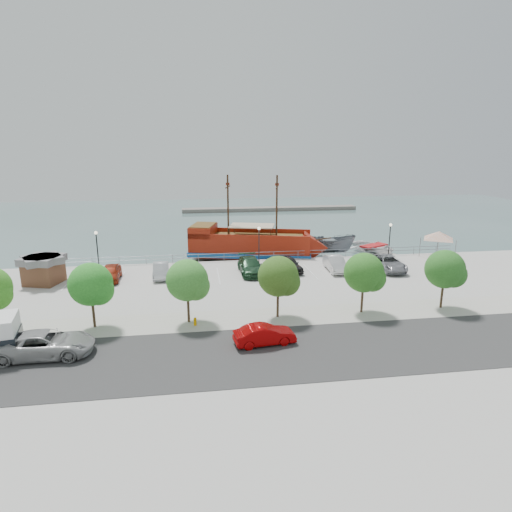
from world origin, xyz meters
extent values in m
plane|color=#456360|center=(0.00, 0.00, -1.00)|extent=(160.00, 160.00, 0.00)
cube|color=#B2AFAA|center=(0.00, -21.00, -0.60)|extent=(100.00, 58.00, 1.20)
cube|color=#373737|center=(0.00, -16.00, 0.01)|extent=(100.00, 8.00, 0.04)
cube|color=#A8A394|center=(0.00, -10.00, 0.01)|extent=(100.00, 4.00, 0.05)
cylinder|color=gray|center=(0.00, 7.80, 0.95)|extent=(50.00, 0.06, 0.06)
cylinder|color=gray|center=(0.00, 7.80, 0.55)|extent=(50.00, 0.06, 0.06)
cube|color=slate|center=(10.00, 55.00, -0.60)|extent=(40.00, 3.00, 0.80)
cube|color=maroon|center=(-0.29, 11.88, 0.81)|extent=(15.92, 8.55, 2.47)
cube|color=#1655A4|center=(-0.29, 11.88, 0.00)|extent=(16.27, 8.90, 0.57)
cone|color=maroon|center=(7.79, 9.70, 0.81)|extent=(4.12, 5.20, 4.56)
cube|color=maroon|center=(-6.25, 13.49, 2.71)|extent=(3.99, 5.33, 1.33)
cube|color=brown|center=(-6.25, 13.49, 3.42)|extent=(3.71, 4.91, 0.11)
cube|color=brown|center=(0.17, 11.75, 2.09)|extent=(13.02, 7.26, 0.14)
cube|color=maroon|center=(0.31, 14.08, 2.37)|extent=(14.73, 4.14, 0.67)
cube|color=maroon|center=(-0.88, 9.68, 2.37)|extent=(14.73, 4.14, 0.67)
cylinder|color=#382111|center=(2.92, 11.01, 5.94)|extent=(0.28, 0.28, 7.79)
cylinder|color=#382111|center=(-3.04, 12.62, 5.94)|extent=(0.28, 0.28, 7.79)
cylinder|color=#382111|center=(2.92, 11.01, 8.32)|extent=(0.87, 2.79, 0.13)
cylinder|color=#382111|center=(-3.04, 12.62, 8.32)|extent=(0.87, 2.79, 0.13)
cube|color=beige|center=(-0.10, 11.83, 3.47)|extent=(6.26, 4.92, 0.11)
cylinder|color=#382111|center=(8.43, 9.53, 1.95)|extent=(2.32, 0.76, 0.56)
imported|color=slate|center=(10.26, 12.18, 0.33)|extent=(7.33, 4.27, 2.67)
imported|color=white|center=(16.83, 12.73, -0.32)|extent=(7.18, 8.02, 1.37)
cube|color=gray|center=(-13.93, 9.20, -0.82)|extent=(6.45, 2.98, 0.36)
cube|color=gray|center=(9.33, 9.20, -0.80)|extent=(7.02, 2.37, 0.40)
cube|color=gray|center=(15.71, 9.20, -0.80)|extent=(7.31, 4.31, 0.40)
cube|color=brown|center=(-22.27, 1.91, 1.09)|extent=(3.67, 3.67, 2.18)
cube|color=slate|center=(-22.27, 1.91, 2.43)|extent=(4.16, 4.16, 0.69)
cylinder|color=slate|center=(20.17, 6.71, 1.19)|extent=(0.09, 0.09, 2.39)
cylinder|color=slate|center=(22.91, 7.39, 1.19)|extent=(0.09, 0.09, 2.39)
cylinder|color=slate|center=(20.85, 3.97, 1.19)|extent=(0.09, 0.09, 2.39)
cylinder|color=slate|center=(23.58, 4.65, 1.19)|extent=(0.09, 0.09, 2.39)
pyramid|color=white|center=(21.88, 5.68, 3.31)|extent=(5.52, 5.52, 0.98)
imported|color=#A3A3A3|center=(-17.10, -14.29, 0.84)|extent=(6.05, 2.80, 1.68)
imported|color=#9E0405|center=(-2.82, -14.63, 0.70)|extent=(4.38, 2.01, 1.39)
cylinder|color=#DE9200|center=(-7.52, -10.80, 0.27)|extent=(0.21, 0.21, 0.54)
sphere|color=#DE9200|center=(-7.52, -10.80, 0.56)|extent=(0.23, 0.23, 0.23)
cylinder|color=black|center=(-18.00, 6.50, 2.00)|extent=(0.12, 0.12, 4.00)
sphere|color=#FFF2CC|center=(-18.00, 6.50, 4.10)|extent=(0.36, 0.36, 0.36)
cylinder|color=black|center=(0.00, 6.50, 2.00)|extent=(0.12, 0.12, 4.00)
sphere|color=#FFF2CC|center=(0.00, 6.50, 4.10)|extent=(0.36, 0.36, 0.36)
cylinder|color=black|center=(16.00, 6.50, 2.00)|extent=(0.12, 0.12, 4.00)
sphere|color=#FFF2CC|center=(16.00, 6.50, 4.10)|extent=(0.36, 0.36, 0.36)
cylinder|color=#473321|center=(-15.00, -10.00, 1.10)|extent=(0.20, 0.20, 2.20)
sphere|color=#277923|center=(-15.00, -10.00, 3.40)|extent=(3.20, 3.20, 3.20)
sphere|color=#277923|center=(-14.40, -10.30, 3.00)|extent=(2.20, 2.20, 2.20)
cylinder|color=#473321|center=(-8.00, -10.00, 1.10)|extent=(0.20, 0.20, 2.20)
sphere|color=#36782A|center=(-8.00, -10.00, 3.40)|extent=(3.20, 3.20, 3.20)
sphere|color=#36782A|center=(-7.40, -10.30, 3.00)|extent=(2.20, 2.20, 2.20)
cylinder|color=#473321|center=(-1.00, -10.00, 1.10)|extent=(0.20, 0.20, 2.20)
sphere|color=#305319|center=(-1.00, -10.00, 3.40)|extent=(3.20, 3.20, 3.20)
sphere|color=#305319|center=(-0.40, -10.30, 3.00)|extent=(2.20, 2.20, 2.20)
cylinder|color=#473321|center=(6.00, -10.00, 1.10)|extent=(0.20, 0.20, 2.20)
sphere|color=#2B651F|center=(6.00, -10.00, 3.40)|extent=(3.20, 3.20, 3.20)
sphere|color=#2B651F|center=(6.60, -10.30, 3.00)|extent=(2.20, 2.20, 2.20)
cylinder|color=#473321|center=(13.00, -10.00, 1.10)|extent=(0.20, 0.20, 2.20)
sphere|color=#276020|center=(13.00, -10.00, 3.40)|extent=(3.20, 3.20, 3.20)
sphere|color=#276020|center=(13.60, -10.30, 3.00)|extent=(2.20, 2.20, 2.20)
imported|color=maroon|center=(-15.94, 2.06, 0.79)|extent=(2.01, 4.67, 1.57)
imported|color=#B5B7BB|center=(-10.94, 2.36, 0.74)|extent=(1.79, 4.57, 1.48)
imported|color=#1E4328|center=(-1.55, 2.37, 0.83)|extent=(2.49, 5.81, 1.67)
imported|color=black|center=(2.68, 2.63, 0.79)|extent=(2.80, 4.94, 1.59)
imported|color=silver|center=(7.77, 2.05, 0.80)|extent=(1.96, 4.97, 1.61)
imported|color=gray|center=(13.64, 1.49, 0.80)|extent=(2.94, 5.86, 1.59)
camera|label=1|loc=(-7.27, -41.26, 13.15)|focal=30.00mm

